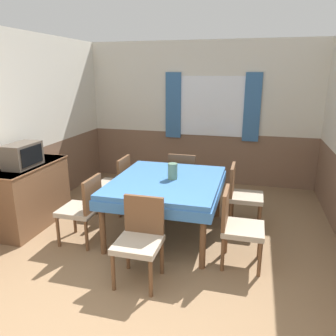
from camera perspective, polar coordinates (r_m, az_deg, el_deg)
name	(u,v)px	position (r m, az deg, el deg)	size (l,w,h in m)	color
wall_back	(201,114)	(6.19, 5.77, 9.39)	(4.63, 0.10, 2.60)	silver
wall_left	(19,129)	(4.97, -24.59, 6.19)	(0.05, 4.93, 2.60)	silver
dining_table	(167,187)	(4.18, -0.22, -3.30)	(1.35, 1.56, 0.75)	#386BA8
chair_left_near	(83,207)	(4.15, -14.53, -6.59)	(0.44, 0.44, 0.85)	brown
chair_right_near	(237,224)	(3.66, 11.98, -9.59)	(0.44, 0.44, 0.85)	brown
chair_left_far	(116,182)	(4.97, -9.06, -2.42)	(0.44, 0.44, 0.85)	brown
chair_head_near	(140,237)	(3.35, -4.90, -11.86)	(0.44, 0.44, 0.85)	brown
chair_right_far	(242,193)	(4.57, 12.72, -4.32)	(0.44, 0.44, 0.85)	brown
chair_head_window	(184,176)	(5.18, 2.75, -1.46)	(0.44, 0.44, 0.85)	brown
sideboard	(32,195)	(4.84, -22.63, -4.35)	(0.46, 1.19, 0.87)	brown
tv	(23,155)	(4.60, -23.98, 2.05)	(0.29, 0.50, 0.31)	#51473D
vase	(173,171)	(4.13, 0.81, -0.56)	(0.12, 0.12, 0.20)	slate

